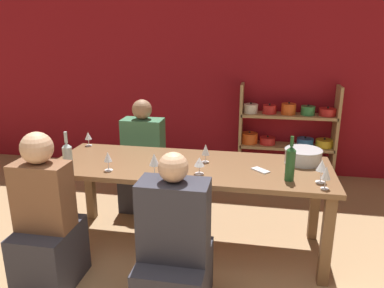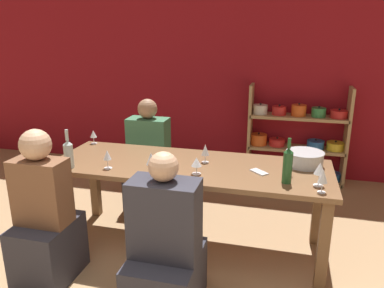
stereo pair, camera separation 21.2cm
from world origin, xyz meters
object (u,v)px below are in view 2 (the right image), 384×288
object	(u,v)px
wine_glass_red_c	(289,160)
wine_bottle_green	(69,153)
mixing_bowl	(305,158)
wine_glass_white_a	(323,177)
wine_glass_white_b	(163,160)
person_far_a	(149,167)
wine_glass_red_e	(196,162)
cell_phone	(259,172)
wine_glass_red_a	(93,134)
person_near_b	(166,256)
wine_glass_empty_a	(320,169)
dining_table	(189,175)
shelf_unit	(296,142)
wine_glass_red_b	(151,159)
wine_glass_empty_b	(205,150)
wine_bottle_dark	(288,165)
person_near_a	(46,226)
wine_glass_red_d	(107,156)

from	to	relation	value
wine_glass_red_c	wine_bottle_green	bearing A→B (deg)	-171.29
mixing_bowl	wine_glass_white_a	world-z (taller)	wine_glass_white_a
wine_glass_white_b	person_far_a	distance (m)	1.22
wine_glass_red_e	cell_phone	distance (m)	0.51
wine_glass_red_a	person_near_b	size ratio (longest dim) A/B	0.12
wine_bottle_green	cell_phone	size ratio (longest dim) A/B	2.06
wine_glass_red_a	wine_glass_empty_a	world-z (taller)	wine_glass_empty_a
dining_table	person_far_a	bearing A→B (deg)	131.24
shelf_unit	wine_bottle_green	size ratio (longest dim) A/B	3.77
wine_glass_red_b	wine_glass_empty_b	bearing A→B (deg)	50.46
wine_bottle_dark	wine_glass_red_e	bearing A→B (deg)	179.45
wine_glass_red_e	wine_bottle_dark	bearing A→B (deg)	-0.55
wine_bottle_green	wine_glass_empty_a	world-z (taller)	wine_bottle_green
person_far_a	cell_phone	bearing A→B (deg)	147.66
wine_bottle_green	person_far_a	size ratio (longest dim) A/B	0.27
dining_table	wine_glass_red_c	world-z (taller)	wine_glass_red_c
wine_glass_red_a	dining_table	bearing A→B (deg)	-18.05
shelf_unit	wine_bottle_dark	xyz separation A→B (m)	(-0.10, -2.05, 0.40)
wine_bottle_green	person_near_a	bearing A→B (deg)	-90.68
shelf_unit	wine_glass_red_a	bearing A→B (deg)	-142.85
wine_glass_white_a	wine_glass_red_d	world-z (taller)	wine_glass_white_a
person_near_b	wine_glass_white_a	bearing A→B (deg)	25.68
wine_bottle_dark	shelf_unit	bearing A→B (deg)	87.17
wine_glass_red_a	wine_glass_white_b	xyz separation A→B (m)	(0.94, -0.62, 0.02)
wine_glass_red_b	wine_glass_red_e	xyz separation A→B (m)	(0.33, 0.13, -0.04)
wine_bottle_dark	wine_glass_red_d	world-z (taller)	wine_bottle_dark
wine_glass_red_d	wine_glass_red_b	bearing A→B (deg)	-9.27
wine_glass_red_d	wine_glass_empty_a	bearing A→B (deg)	1.88
person_near_a	shelf_unit	bearing A→B (deg)	54.23
shelf_unit	person_near_a	distance (m)	3.14
wine_glass_empty_b	person_near_b	world-z (taller)	person_near_b
wine_glass_red_b	person_near_a	size ratio (longest dim) A/B	0.16
shelf_unit	cell_phone	size ratio (longest dim) A/B	7.75
wine_glass_red_d	person_far_a	world-z (taller)	person_far_a
wine_glass_red_c	wine_glass_red_e	xyz separation A→B (m)	(-0.69, -0.14, -0.03)
wine_glass_empty_a	wine_bottle_green	bearing A→B (deg)	-176.60
wine_glass_white_a	wine_glass_red_b	bearing A→B (deg)	-179.97
wine_glass_empty_a	cell_phone	size ratio (longest dim) A/B	1.12
wine_glass_empty_a	wine_glass_red_a	bearing A→B (deg)	165.24
wine_glass_red_a	wine_glass_white_a	bearing A→B (deg)	-17.64
wine_glass_white_b	wine_glass_red_d	size ratio (longest dim) A/B	1.05
dining_table	wine_glass_empty_a	distance (m)	1.07
wine_glass_red_a	person_near_b	world-z (taller)	person_near_b
wine_glass_empty_b	person_near_a	size ratio (longest dim) A/B	0.13
mixing_bowl	wine_glass_red_e	distance (m)	0.92
mixing_bowl	shelf_unit	bearing A→B (deg)	91.28
cell_phone	wine_glass_white_b	bearing A→B (deg)	-162.74
mixing_bowl	wine_glass_empty_b	world-z (taller)	wine_glass_empty_b
wine_glass_red_d	wine_glass_white_a	bearing A→B (deg)	-2.25
wine_glass_empty_b	wine_glass_white_b	bearing A→B (deg)	-125.82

